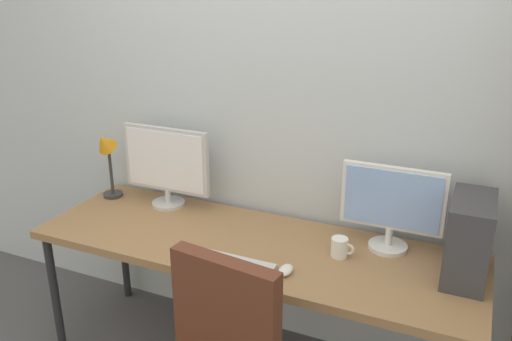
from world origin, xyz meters
TOP-DOWN VIEW (x-y plane):
  - wall_back at (0.00, 1.02)m, footprint 4.52×0.10m
  - desk at (0.00, 0.60)m, footprint 2.12×0.68m
  - monitor_left at (-0.60, 0.81)m, footprint 0.51×0.18m
  - monitor_right at (0.60, 0.81)m, footprint 0.46×0.18m
  - pc_tower at (0.94, 0.70)m, footprint 0.17×0.34m
  - desk_lamp at (-0.96, 0.76)m, footprint 0.11×0.16m
  - keyboard_main at (0.00, 0.37)m, footprint 0.39×0.13m
  - computer_mouse at (0.25, 0.41)m, footprint 0.06×0.10m
  - coffee_mug at (0.42, 0.65)m, footprint 0.11×0.08m

SIDE VIEW (x-z plane):
  - desk at x=0.00m, z-range 0.32..1.06m
  - keyboard_main at x=0.00m, z-range 0.74..0.76m
  - computer_mouse at x=0.25m, z-range 0.74..0.77m
  - coffee_mug at x=0.42m, z-range 0.74..0.83m
  - pc_tower at x=0.94m, z-range 0.74..1.09m
  - monitor_right at x=0.60m, z-range 0.76..1.16m
  - monitor_left at x=-0.60m, z-range 0.76..1.20m
  - desk_lamp at x=-0.96m, z-range 0.81..1.21m
  - wall_back at x=0.00m, z-range 0.00..2.60m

